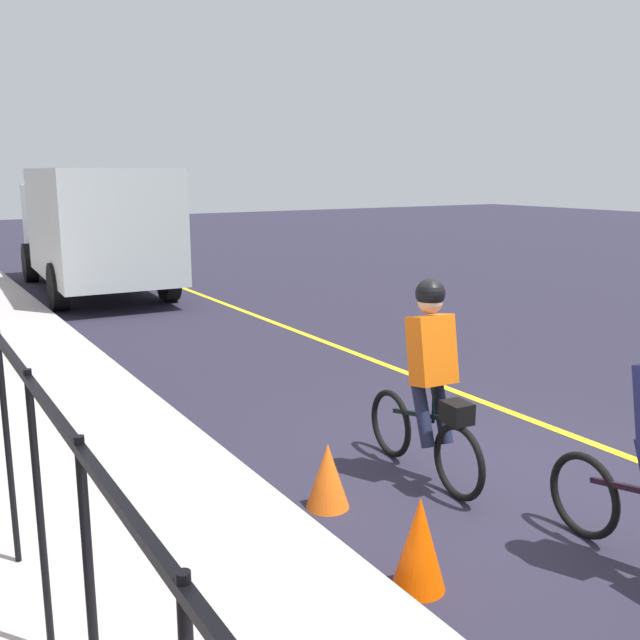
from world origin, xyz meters
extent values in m
plane|color=#252233|center=(0.00, 0.00, 0.00)|extent=(80.00, 80.00, 0.00)
cube|color=yellow|center=(0.00, -1.60, 0.00)|extent=(36.00, 0.12, 0.01)
cube|color=#AFA8A7|center=(0.00, 3.40, 0.07)|extent=(40.00, 3.20, 0.15)
cylinder|color=black|center=(-1.70, 3.80, 0.95)|extent=(0.04, 0.04, 1.60)
cylinder|color=black|center=(-0.62, 3.80, 0.95)|extent=(0.04, 0.04, 1.60)
cylinder|color=black|center=(0.46, 3.80, 0.95)|extent=(0.04, 0.04, 1.60)
torus|color=black|center=(0.89, 0.35, 0.33)|extent=(0.66, 0.11, 0.66)
torus|color=black|center=(-0.15, 0.43, 0.33)|extent=(0.66, 0.11, 0.66)
cube|color=black|center=(0.37, 0.39, 0.58)|extent=(0.93, 0.11, 0.24)
cylinder|color=black|center=(0.22, 0.40, 0.73)|extent=(0.03, 0.03, 0.35)
cube|color=#DE5E0D|center=(0.27, 0.39, 1.21)|extent=(0.37, 0.38, 0.63)
sphere|color=tan|center=(0.32, 0.39, 1.62)|extent=(0.22, 0.22, 0.22)
sphere|color=black|center=(0.32, 0.39, 1.70)|extent=(0.26, 0.26, 0.26)
cylinder|color=#191E38|center=(0.26, 0.50, 0.68)|extent=(0.34, 0.14, 0.65)
cylinder|color=#191E38|center=(0.24, 0.30, 0.68)|extent=(0.34, 0.14, 0.65)
cube|color=black|center=(-0.10, 0.42, 0.75)|extent=(0.25, 0.22, 0.18)
torus|color=black|center=(-1.12, 0.05, 0.33)|extent=(0.66, 0.11, 0.66)
cube|color=#ABB6B6|center=(11.25, 0.33, 1.63)|extent=(4.88, 2.64, 2.30)
cube|color=#B3BAC0|center=(14.67, 0.15, 1.43)|extent=(1.93, 2.30, 1.90)
cylinder|color=black|center=(14.59, 1.28, 0.48)|extent=(0.97, 0.35, 0.96)
cylinder|color=black|center=(14.47, -0.96, 0.48)|extent=(0.97, 0.35, 0.96)
cylinder|color=black|center=(10.25, 1.50, 0.48)|extent=(0.97, 0.35, 0.96)
cylinder|color=black|center=(10.14, -0.73, 0.48)|extent=(0.97, 0.35, 0.96)
cone|color=orange|center=(0.30, 1.44, 0.28)|extent=(0.36, 0.36, 0.55)
cone|color=#FA4D02|center=(-1.01, 1.55, 0.32)|extent=(0.36, 0.36, 0.65)
camera|label=1|loc=(-4.31, 4.34, 2.72)|focal=39.93mm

